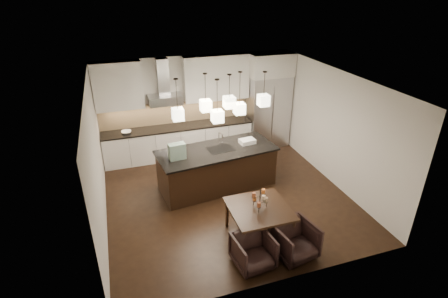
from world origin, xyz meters
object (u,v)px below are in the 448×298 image
object	(u,v)px
island_body	(217,169)
dining_table	(259,222)
armchair_right	(295,241)
refrigerator	(268,111)
armchair_left	(253,251)

from	to	relation	value
island_body	dining_table	xyz separation A→B (m)	(0.22, -2.07, -0.14)
dining_table	armchair_right	bearing A→B (deg)	-58.12
island_body	armchair_right	bearing A→B (deg)	-83.51
island_body	armchair_right	size ratio (longest dim) A/B	3.71
refrigerator	dining_table	world-z (taller)	refrigerator
island_body	armchair_left	bearing A→B (deg)	-100.28
armchair_left	dining_table	bearing A→B (deg)	54.01
dining_table	armchair_left	distance (m)	0.79
island_body	armchair_right	distance (m)	2.84
armchair_left	armchair_right	world-z (taller)	armchair_right
dining_table	island_body	bearing A→B (deg)	96.53
armchair_right	refrigerator	bearing A→B (deg)	61.88
dining_table	armchair_right	distance (m)	0.81
dining_table	armchair_right	world-z (taller)	dining_table
island_body	dining_table	size ratio (longest dim) A/B	2.38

